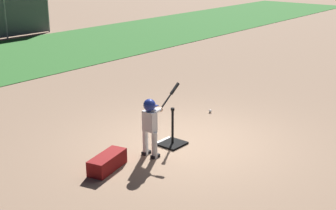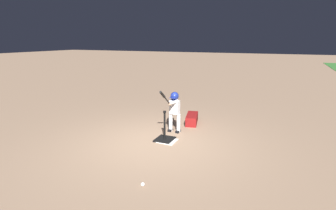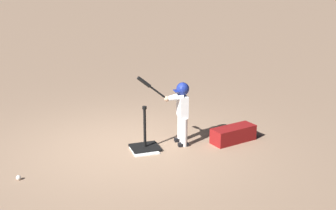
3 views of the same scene
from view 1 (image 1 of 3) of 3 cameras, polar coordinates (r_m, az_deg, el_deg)
name	(u,v)px [view 1 (image 1 of 3)]	position (r m, az deg, el deg)	size (l,w,h in m)	color
ground_plane	(187,142)	(9.59, 2.35, -4.51)	(90.00, 90.00, 0.00)	#93755B
home_plate	(170,143)	(9.52, 0.25, -4.60)	(0.44, 0.44, 0.02)	white
batting_tee	(173,140)	(9.41, 0.55, -4.33)	(0.50, 0.45, 0.78)	black
batter_child	(151,120)	(8.69, -2.09, -1.81)	(0.93, 0.36, 1.30)	silver
baseball	(210,111)	(11.35, 5.17, -0.74)	(0.07, 0.07, 0.07)	white
equipment_bag	(107,162)	(8.43, -7.41, -6.92)	(0.84, 0.32, 0.28)	maroon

